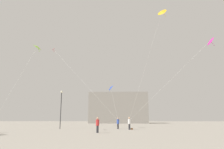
{
  "coord_description": "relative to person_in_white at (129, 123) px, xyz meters",
  "views": [
    {
      "loc": [
        1.25,
        -6.08,
        1.5
      ],
      "look_at": [
        0.0,
        15.53,
        5.99
      ],
      "focal_mm": 34.56,
      "sensor_mm": 36.0,
      "label": 1
    }
  ],
  "objects": [
    {
      "name": "person_in_white",
      "position": [
        0.0,
        0.0,
        0.0
      ],
      "size": [
        0.39,
        0.39,
        1.79
      ],
      "rotation": [
        0.0,
        0.0,
        0.78
      ],
      "color": "#2D2D33",
      "rests_on": "ground_plane"
    },
    {
      "name": "person_in_blue",
      "position": [
        -1.72,
        2.36,
        -0.05
      ],
      "size": [
        0.37,
        0.37,
        1.69
      ],
      "rotation": [
        0.0,
        0.0,
        4.88
      ],
      "color": "#2D2D33",
      "rests_on": "ground_plane"
    },
    {
      "name": "person_in_red",
      "position": [
        -3.71,
        -7.42,
        -0.04
      ],
      "size": [
        0.37,
        0.37,
        1.71
      ],
      "rotation": [
        0.0,
        0.0,
        2.42
      ],
      "color": "#2D2D33",
      "rests_on": "ground_plane"
    },
    {
      "name": "kite_cobalt_diamond",
      "position": [
        -3.02,
        4.86,
        5.85
      ],
      "size": [
        1.91,
        3.19,
        6.03
      ],
      "color": "blue"
    },
    {
      "name": "kite_lime_diamond",
      "position": [
        -12.04,
        -5.65,
        9.77
      ],
      "size": [
        3.89,
        3.42,
        9.93
      ],
      "color": "#8CD12D"
    },
    {
      "name": "kite_crimson_delta",
      "position": [
        -14.37,
        9.19,
        13.78
      ],
      "size": [
        13.98,
        7.83,
        14.61
      ],
      "color": "red"
    },
    {
      "name": "kite_magenta_diamond",
      "position": [
        10.15,
        -5.48,
        10.1
      ],
      "size": [
        10.71,
        6.18,
        10.42
      ],
      "color": "#D12899"
    },
    {
      "name": "kite_amber_diamond",
      "position": [
        4.5,
        -4.88,
        14.62
      ],
      "size": [
        5.31,
        5.65,
        14.97
      ],
      "color": "yellow"
    },
    {
      "name": "building_left_hall",
      "position": [
        -2.91,
        48.89,
        4.46
      ],
      "size": [
        20.9,
        11.7,
        10.88
      ],
      "color": "gray",
      "rests_on": "ground_plane"
    },
    {
      "name": "lamppost_east",
      "position": [
        -10.69,
        1.75,
        2.92
      ],
      "size": [
        0.36,
        0.36,
        5.96
      ],
      "color": "#2D2D30",
      "rests_on": "ground_plane"
    },
    {
      "name": "handbag_beside_flyer",
      "position": [
        0.35,
        0.1,
        -0.86
      ],
      "size": [
        0.34,
        0.21,
        0.24
      ],
      "primitive_type": "cube",
      "rotation": [
        0.0,
        0.0,
        0.23
      ],
      "color": "brown",
      "rests_on": "ground_plane"
    }
  ]
}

